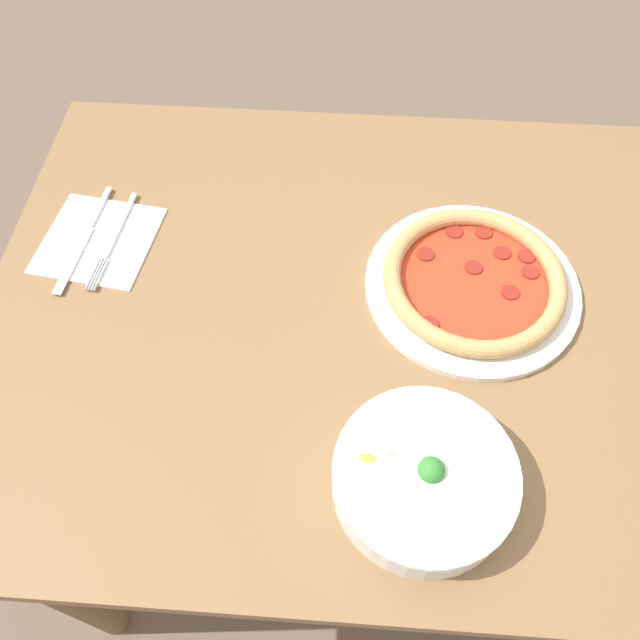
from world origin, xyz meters
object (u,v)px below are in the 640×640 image
pizza (473,282)px  bowl (423,477)px  knife (87,233)px  fork (114,238)px

pizza → bowl: 0.32m
bowl → pizza: bearing=-105.0°
pizza → bowl: bearing=75.0°
knife → fork: bearing=86.8°
fork → knife: (0.05, -0.01, -0.00)m
fork → bowl: bearing=58.6°
bowl → fork: (0.47, -0.36, -0.03)m
pizza → fork: (0.55, -0.06, -0.01)m
pizza → fork: pizza is taller
pizza → knife: bearing=-6.0°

